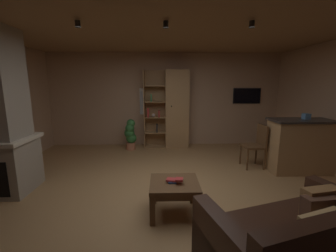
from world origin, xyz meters
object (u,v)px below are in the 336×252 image
wall_mounted_tv (247,96)px  table_book_1 (171,180)px  bookshelf_cabinet (174,110)px  coffee_table (174,188)px  leather_couch (298,246)px  potted_floor_plant (130,134)px  tissue_box (306,116)px  dining_chair (257,143)px  table_book_0 (172,182)px  table_book_2 (179,180)px  kitchen_bar_counter (307,146)px

wall_mounted_tv → table_book_1: bearing=-123.5°
bookshelf_cabinet → coffee_table: bookshelf_cabinet is taller
wall_mounted_tv → coffee_table: bearing=-123.0°
bookshelf_cabinet → leather_couch: bearing=-78.4°
potted_floor_plant → wall_mounted_tv: (3.29, 0.48, 1.00)m
table_book_1 → potted_floor_plant: size_ratio=0.14×
tissue_box → dining_chair: tissue_box is taller
table_book_0 → table_book_1: bearing=136.8°
table_book_1 → table_book_2: 0.12m
table_book_0 → bookshelf_cabinet: bearing=86.4°
table_book_0 → potted_floor_plant: 3.21m
potted_floor_plant → coffee_table: bearing=-71.7°
table_book_2 → leather_couch: bearing=-44.4°
kitchen_bar_counter → coffee_table: size_ratio=2.25×
kitchen_bar_counter → table_book_0: size_ratio=13.73×
table_book_2 → dining_chair: dining_chair is taller
kitchen_bar_counter → leather_couch: size_ratio=0.81×
dining_chair → bookshelf_cabinet: bearing=135.5°
tissue_box → table_book_2: tissue_box is taller
bookshelf_cabinet → kitchen_bar_counter: bearing=-36.5°
leather_couch → table_book_2: (-1.02, 0.99, 0.22)m
bookshelf_cabinet → tissue_box: bearing=-36.3°
kitchen_bar_counter → table_book_2: 3.06m
dining_chair → wall_mounted_tv: 2.10m
kitchen_bar_counter → table_book_1: 3.13m
table_book_1 → table_book_2: (0.11, -0.06, 0.03)m
leather_couch → coffee_table: size_ratio=2.77×
coffee_table → dining_chair: bearing=42.3°
table_book_0 → dining_chair: size_ratio=0.12×
table_book_0 → potted_floor_plant: (-0.98, 3.06, -0.04)m
leather_couch → table_book_0: 1.52m
coffee_table → wall_mounted_tv: bearing=57.0°
potted_floor_plant → tissue_box: bearing=-23.1°
kitchen_bar_counter → leather_couch: bearing=-124.2°
tissue_box → coffee_table: tissue_box is taller
table_book_1 → wall_mounted_tv: wall_mounted_tv is taller
tissue_box → wall_mounted_tv: (-0.42, 2.06, 0.29)m
potted_floor_plant → bookshelf_cabinet: bearing=12.8°
table_book_2 → dining_chair: 2.49m
dining_chair → coffee_table: bearing=-137.7°
table_book_2 → dining_chair: bearing=44.1°
leather_couch → potted_floor_plant: 4.59m
table_book_0 → potted_floor_plant: size_ratio=0.13×
coffee_table → wall_mounted_tv: wall_mounted_tv is taller
bookshelf_cabinet → tissue_box: bookshelf_cabinet is taller
dining_chair → table_book_1: bearing=-138.5°
leather_couch → dining_chair: size_ratio=1.98×
potted_floor_plant → kitchen_bar_counter: bearing=-23.5°
table_book_2 → kitchen_bar_counter: bearing=28.6°
bookshelf_cabinet → tissue_box: size_ratio=17.76×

